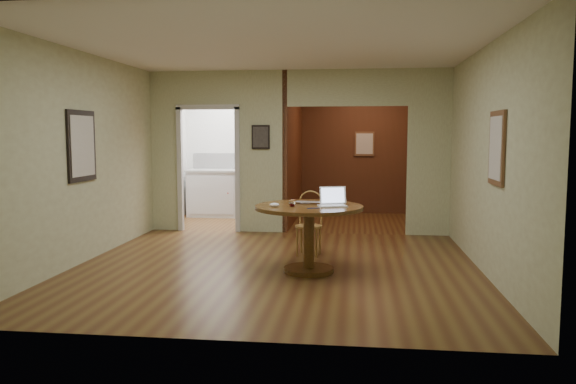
# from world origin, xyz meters

# --- Properties ---
(floor) EXTENTS (5.00, 5.00, 0.00)m
(floor) POSITION_xyz_m (0.00, 0.00, 0.00)
(floor) COLOR #4E2B16
(floor) RESTS_ON ground
(room_shell) EXTENTS (5.20, 7.50, 5.00)m
(room_shell) POSITION_xyz_m (-0.47, 3.10, 1.29)
(room_shell) COLOR white
(room_shell) RESTS_ON ground
(dining_table) EXTENTS (1.29, 1.29, 0.80)m
(dining_table) POSITION_xyz_m (0.43, -0.17, 0.60)
(dining_table) COLOR brown
(dining_table) RESTS_ON ground
(chair) EXTENTS (0.41, 0.41, 0.87)m
(chair) POSITION_xyz_m (0.35, 0.84, 0.49)
(chair) COLOR #A17039
(chair) RESTS_ON ground
(open_laptop) EXTENTS (0.37, 0.36, 0.22)m
(open_laptop) POSITION_xyz_m (0.71, -0.17, 0.87)
(open_laptop) COLOR white
(open_laptop) RESTS_ON dining_table
(closed_laptop) EXTENTS (0.37, 0.26, 0.03)m
(closed_laptop) POSITION_xyz_m (0.39, -0.05, 0.82)
(closed_laptop) COLOR #A6A5AA
(closed_laptop) RESTS_ON dining_table
(mouse) EXTENTS (0.12, 0.08, 0.05)m
(mouse) POSITION_xyz_m (0.04, -0.36, 0.83)
(mouse) COLOR white
(mouse) RESTS_ON dining_table
(wine_glass) EXTENTS (0.08, 0.08, 0.09)m
(wine_glass) POSITION_xyz_m (0.24, -0.29, 0.85)
(wine_glass) COLOR white
(wine_glass) RESTS_ON dining_table
(pen) EXTENTS (0.14, 0.07, 0.01)m
(pen) POSITION_xyz_m (0.50, -0.43, 0.81)
(pen) COLOR navy
(pen) RESTS_ON dining_table
(kitchen_cabinet) EXTENTS (2.06, 0.60, 0.94)m
(kitchen_cabinet) POSITION_xyz_m (-1.35, 4.20, 0.47)
(kitchen_cabinet) COLOR silver
(kitchen_cabinet) RESTS_ON ground
(grocery_bag) EXTENTS (0.36, 0.33, 0.30)m
(grocery_bag) POSITION_xyz_m (-0.63, 4.20, 1.09)
(grocery_bag) COLOR #C8B393
(grocery_bag) RESTS_ON kitchen_cabinet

